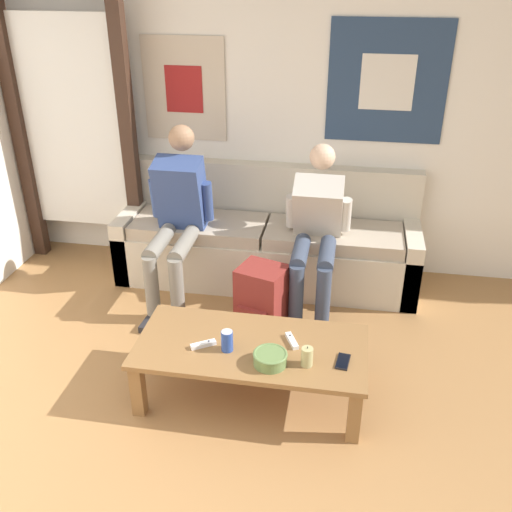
% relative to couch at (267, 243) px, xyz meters
% --- Properties ---
extents(wall_back, '(10.00, 0.07, 2.55)m').
position_rel_couch_xyz_m(wall_back, '(-0.21, 0.32, 0.98)').
color(wall_back, white).
rests_on(wall_back, ground_plane).
extents(door_frame, '(1.00, 0.10, 2.15)m').
position_rel_couch_xyz_m(door_frame, '(-1.55, 0.10, 0.90)').
color(door_frame, '#382319').
rests_on(door_frame, ground_plane).
extents(couch, '(2.30, 0.65, 0.87)m').
position_rel_couch_xyz_m(couch, '(0.00, 0.00, 0.00)').
color(couch, beige).
rests_on(couch, ground_plane).
extents(coffee_table, '(1.30, 0.61, 0.36)m').
position_rel_couch_xyz_m(coffee_table, '(0.12, -1.40, 0.01)').
color(coffee_table, olive).
rests_on(coffee_table, ground_plane).
extents(person_seated_adult, '(0.47, 0.89, 1.24)m').
position_rel_couch_xyz_m(person_seated_adult, '(-0.60, -0.35, 0.37)').
color(person_seated_adult, gray).
rests_on(person_seated_adult, ground_plane).
extents(person_seated_teen, '(0.47, 0.94, 1.13)m').
position_rel_couch_xyz_m(person_seated_teen, '(0.39, -0.31, 0.32)').
color(person_seated_teen, '#384256').
rests_on(person_seated_teen, ground_plane).
extents(backpack, '(0.37, 0.36, 0.48)m').
position_rel_couch_xyz_m(backpack, '(0.07, -0.73, -0.07)').
color(backpack, maroon).
rests_on(backpack, ground_plane).
extents(ceramic_bowl, '(0.19, 0.19, 0.07)m').
position_rel_couch_xyz_m(ceramic_bowl, '(0.26, -1.55, 0.10)').
color(ceramic_bowl, '#607F47').
rests_on(ceramic_bowl, coffee_table).
extents(pillar_candle, '(0.06, 0.06, 0.12)m').
position_rel_couch_xyz_m(pillar_candle, '(0.45, -1.52, 0.12)').
color(pillar_candle, tan).
rests_on(pillar_candle, coffee_table).
extents(drink_can_blue, '(0.07, 0.07, 0.12)m').
position_rel_couch_xyz_m(drink_can_blue, '(0.00, -1.47, 0.13)').
color(drink_can_blue, '#28479E').
rests_on(drink_can_blue, coffee_table).
extents(game_controller_near_left, '(0.09, 0.14, 0.03)m').
position_rel_couch_xyz_m(game_controller_near_left, '(0.35, -1.34, 0.08)').
color(game_controller_near_left, white).
rests_on(game_controller_near_left, coffee_table).
extents(game_controller_near_right, '(0.14, 0.11, 0.03)m').
position_rel_couch_xyz_m(game_controller_near_right, '(-0.14, -1.46, 0.08)').
color(game_controller_near_right, white).
rests_on(game_controller_near_right, coffee_table).
extents(cell_phone, '(0.08, 0.14, 0.01)m').
position_rel_couch_xyz_m(cell_phone, '(0.64, -1.47, 0.07)').
color(cell_phone, black).
rests_on(cell_phone, coffee_table).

